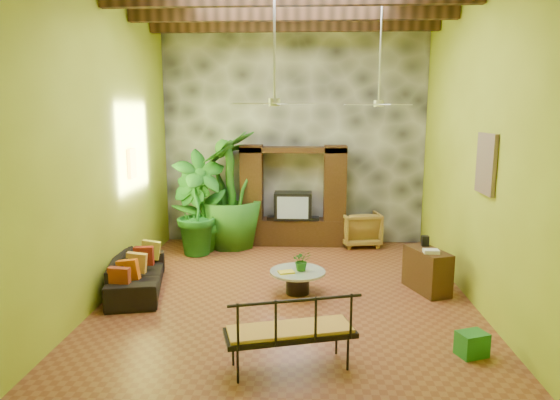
# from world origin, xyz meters

# --- Properties ---
(ground) EXTENTS (7.00, 7.00, 0.00)m
(ground) POSITION_xyz_m (0.00, 0.00, 0.00)
(ground) COLOR brown
(ground) RESTS_ON ground
(back_wall) EXTENTS (6.00, 0.02, 5.00)m
(back_wall) POSITION_xyz_m (0.00, 3.50, 2.50)
(back_wall) COLOR olive
(back_wall) RESTS_ON ground
(left_wall) EXTENTS (0.02, 7.00, 5.00)m
(left_wall) POSITION_xyz_m (-3.00, 0.00, 2.50)
(left_wall) COLOR olive
(left_wall) RESTS_ON ground
(right_wall) EXTENTS (0.02, 7.00, 5.00)m
(right_wall) POSITION_xyz_m (3.00, 0.00, 2.50)
(right_wall) COLOR olive
(right_wall) RESTS_ON ground
(stone_accent_wall) EXTENTS (5.98, 0.10, 4.98)m
(stone_accent_wall) POSITION_xyz_m (0.00, 3.44, 2.50)
(stone_accent_wall) COLOR #34353B
(stone_accent_wall) RESTS_ON ground
(entertainment_center) EXTENTS (2.40, 0.55, 2.30)m
(entertainment_center) POSITION_xyz_m (0.00, 3.14, 0.97)
(entertainment_center) COLOR #301D0D
(entertainment_center) RESTS_ON ground
(ceiling_fan_front) EXTENTS (1.28, 1.28, 1.86)m
(ceiling_fan_front) POSITION_xyz_m (-0.20, -0.40, 3.40)
(ceiling_fan_front) COLOR #BABABF
(ceiling_fan_front) RESTS_ON ceiling
(ceiling_fan_back) EXTENTS (1.28, 1.28, 1.86)m
(ceiling_fan_back) POSITION_xyz_m (1.60, 1.20, 3.40)
(ceiling_fan_back) COLOR #BABABF
(ceiling_fan_back) RESTS_ON ceiling
(wall_art_mask) EXTENTS (0.06, 0.32, 0.55)m
(wall_art_mask) POSITION_xyz_m (-2.96, 1.00, 2.10)
(wall_art_mask) COLOR yellow
(wall_art_mask) RESTS_ON left_wall
(wall_art_painting) EXTENTS (0.06, 0.70, 0.90)m
(wall_art_painting) POSITION_xyz_m (2.96, -0.60, 2.30)
(wall_art_painting) COLOR #215679
(wall_art_painting) RESTS_ON right_wall
(sofa) EXTENTS (1.24, 2.19, 0.60)m
(sofa) POSITION_xyz_m (-2.61, -0.02, 0.30)
(sofa) COLOR black
(sofa) RESTS_ON ground
(wicker_armchair) EXTENTS (0.99, 1.01, 0.80)m
(wicker_armchair) POSITION_xyz_m (1.53, 3.13, 0.40)
(wicker_armchair) COLOR brown
(wicker_armchair) RESTS_ON ground
(tall_plant_a) EXTENTS (1.43, 1.32, 2.25)m
(tall_plant_a) POSITION_xyz_m (-1.97, 2.43, 1.12)
(tall_plant_a) COLOR #1E6A1C
(tall_plant_a) RESTS_ON ground
(tall_plant_b) EXTENTS (1.30, 1.29, 1.84)m
(tall_plant_b) POSITION_xyz_m (-2.12, 2.27, 0.92)
(tall_plant_b) COLOR #1B6924
(tall_plant_b) RESTS_ON ground
(tall_plant_c) EXTENTS (1.77, 1.77, 2.64)m
(tall_plant_c) POSITION_xyz_m (-1.40, 2.89, 1.32)
(tall_plant_c) COLOR #26671B
(tall_plant_c) RESTS_ON ground
(coffee_table) EXTENTS (0.95, 0.95, 0.40)m
(coffee_table) POSITION_xyz_m (0.16, -0.01, 0.26)
(coffee_table) COLOR black
(coffee_table) RESTS_ON ground
(centerpiece_plant) EXTENTS (0.36, 0.32, 0.35)m
(centerpiece_plant) POSITION_xyz_m (0.23, 0.01, 0.58)
(centerpiece_plant) COLOR #205F19
(centerpiece_plant) RESTS_ON coffee_table
(yellow_tray) EXTENTS (0.30, 0.26, 0.03)m
(yellow_tray) POSITION_xyz_m (-0.03, -0.13, 0.41)
(yellow_tray) COLOR gold
(yellow_tray) RESTS_ON coffee_table
(iron_bench) EXTENTS (1.65, 0.97, 0.57)m
(iron_bench) POSITION_xyz_m (0.11, -2.59, 0.54)
(iron_bench) COLOR black
(iron_bench) RESTS_ON ground
(side_console) EXTENTS (0.71, 1.01, 0.74)m
(side_console) POSITION_xyz_m (2.39, 0.21, 0.37)
(side_console) COLOR #3C2813
(side_console) RESTS_ON ground
(green_bin) EXTENTS (0.43, 0.38, 0.31)m
(green_bin) POSITION_xyz_m (2.42, -2.09, 0.16)
(green_bin) COLOR #1B6828
(green_bin) RESTS_ON ground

